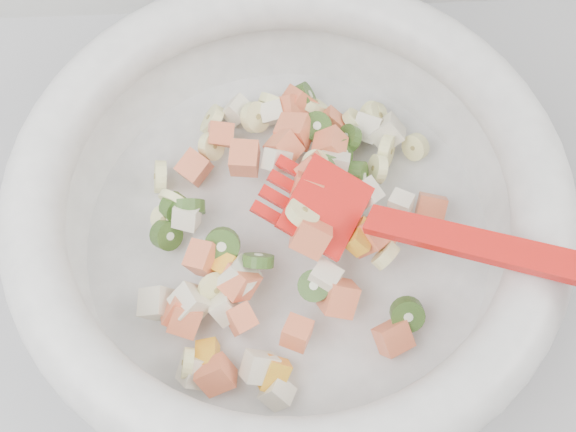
{
  "coord_description": "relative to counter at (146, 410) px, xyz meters",
  "views": [
    {
      "loc": [
        0.18,
        1.23,
        1.43
      ],
      "look_at": [
        0.19,
        1.48,
        0.95
      ],
      "focal_mm": 45.0,
      "sensor_mm": 36.0,
      "label": 1
    }
  ],
  "objects": [
    {
      "name": "counter",
      "position": [
        0.0,
        0.0,
        0.0
      ],
      "size": [
        2.0,
        0.6,
        0.9
      ],
      "primitive_type": "cube",
      "color": "#97989C",
      "rests_on": "ground"
    },
    {
      "name": "mixing_bowl",
      "position": [
        0.19,
        0.03,
        0.51
      ],
      "size": [
        0.44,
        0.4,
        0.14
      ],
      "color": "white",
      "rests_on": "counter"
    }
  ]
}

